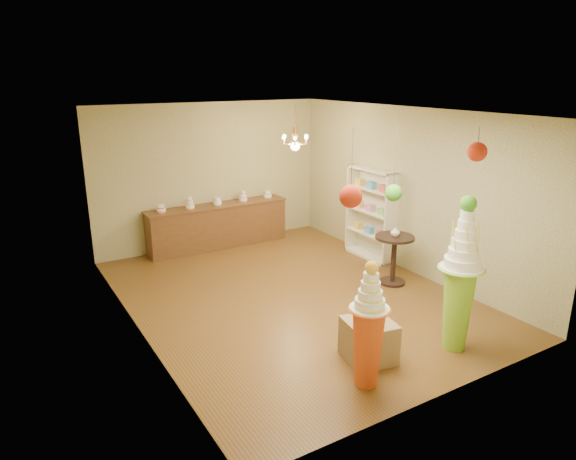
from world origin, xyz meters
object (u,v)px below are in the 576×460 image
pedestal_orange (368,337)px  round_table (394,253)px  pedestal_green (459,290)px  sideboard (218,225)px

pedestal_orange → round_table: 3.21m
pedestal_green → round_table: size_ratio=2.42×
round_table → pedestal_green: bearing=-110.9°
pedestal_green → sideboard: 5.64m
pedestal_orange → sideboard: bearing=84.3°
pedestal_orange → sideboard: pedestal_orange is taller
pedestal_orange → round_table: size_ratio=1.80×
pedestal_green → pedestal_orange: size_ratio=1.35×
pedestal_green → sideboard: bearing=100.3°
pedestal_orange → pedestal_green: bearing=2.1°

